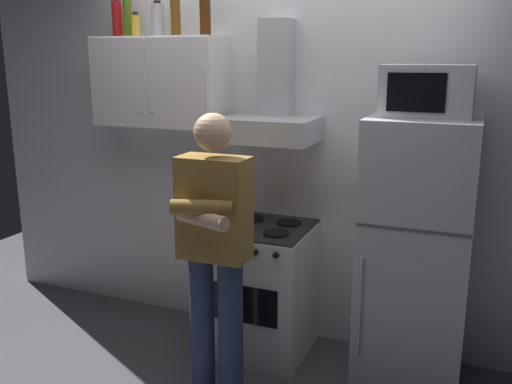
{
  "coord_description": "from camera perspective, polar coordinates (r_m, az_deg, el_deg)",
  "views": [
    {
      "loc": [
        1.21,
        -2.95,
        1.93
      ],
      "look_at": [
        0.0,
        0.0,
        1.15
      ],
      "focal_mm": 39.4,
      "sensor_mm": 36.0,
      "label": 1
    }
  ],
  "objects": [
    {
      "name": "bottle_rum_dark",
      "position": [
        3.77,
        -5.19,
        17.67
      ],
      "size": [
        0.07,
        0.07,
        0.3
      ],
      "color": "#47230F",
      "rests_on": "upper_cabinet"
    },
    {
      "name": "microwave",
      "position": [
        3.24,
        17.03,
        9.81
      ],
      "size": [
        0.48,
        0.37,
        0.28
      ],
      "color": "#B7BABF",
      "rests_on": "refrigerator"
    },
    {
      "name": "range_hood",
      "position": [
        3.57,
        1.56,
        8.4
      ],
      "size": [
        0.6,
        0.44,
        0.75
      ],
      "color": "#B7BABF"
    },
    {
      "name": "stove_oven",
      "position": [
        3.75,
        0.74,
        -9.8
      ],
      "size": [
        0.6,
        0.62,
        0.87
      ],
      "color": "white",
      "rests_on": "ground_plane"
    },
    {
      "name": "bottle_olive_oil",
      "position": [
        4.07,
        -12.91,
        16.88
      ],
      "size": [
        0.06,
        0.06,
        0.27
      ],
      "color": "#4C6B19",
      "rests_on": "upper_cabinet"
    },
    {
      "name": "ground_plane",
      "position": [
        3.72,
        0.0,
        -17.46
      ],
      "size": [
        7.0,
        7.0,
        0.0
      ],
      "primitive_type": "plane",
      "color": "#4C4C51"
    },
    {
      "name": "person_standing",
      "position": [
        3.08,
        -4.26,
        -5.8
      ],
      "size": [
        0.38,
        0.33,
        1.64
      ],
      "color": "navy",
      "rests_on": "ground_plane"
    },
    {
      "name": "refrigerator",
      "position": [
        3.41,
        15.9,
        -6.17
      ],
      "size": [
        0.6,
        0.62,
        1.6
      ],
      "color": "silver",
      "rests_on": "ground_plane"
    },
    {
      "name": "back_wall_tiled",
      "position": [
        3.79,
        3.44,
        4.93
      ],
      "size": [
        4.8,
        0.1,
        2.7
      ],
      "primitive_type": "cube",
      "color": "white",
      "rests_on": "ground_plane"
    },
    {
      "name": "upper_cabinet",
      "position": [
        3.91,
        -9.67,
        10.92
      ],
      "size": [
        0.9,
        0.37,
        0.6
      ],
      "color": "white"
    },
    {
      "name": "bottle_spice_jar",
      "position": [
        3.98,
        -12.11,
        16.21
      ],
      "size": [
        0.06,
        0.06,
        0.16
      ],
      "color": "gold",
      "rests_on": "upper_cabinet"
    },
    {
      "name": "bottle_beer_brown",
      "position": [
        3.88,
        -8.17,
        17.17
      ],
      "size": [
        0.07,
        0.07,
        0.26
      ],
      "color": "brown",
      "rests_on": "upper_cabinet"
    },
    {
      "name": "bottle_soda_red",
      "position": [
        4.14,
        -13.91,
        16.71
      ],
      "size": [
        0.07,
        0.07,
        0.26
      ],
      "color": "red",
      "rests_on": "upper_cabinet"
    },
    {
      "name": "bottle_canister_steel",
      "position": [
        3.95,
        -9.94,
        16.85
      ],
      "size": [
        0.09,
        0.09,
        0.23
      ],
      "color": "#B2B5BA",
      "rests_on": "upper_cabinet"
    }
  ]
}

